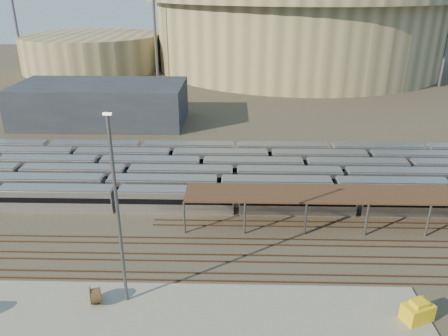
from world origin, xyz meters
TOP-DOWN VIEW (x-y plane):
  - ground at (0.00, 0.00)m, footprint 420.00×420.00m
  - apron at (-5.00, -15.00)m, footprint 50.00×9.00m
  - subway_trains at (-1.15, 18.50)m, footprint 124.72×23.90m
  - inspection_shed at (22.00, 4.00)m, footprint 60.30×6.00m
  - empty_tracks at (0.00, -5.00)m, footprint 170.00×9.62m
  - stadium at (25.00, 140.00)m, footprint 124.00×124.00m
  - secondary_arena at (-60.00, 130.00)m, footprint 56.00×56.00m
  - service_building at (-35.00, 55.00)m, footprint 42.00×20.00m
  - floodlight_0 at (-30.00, 110.00)m, footprint 4.00×1.00m
  - floodlight_1 at (-85.00, 120.00)m, footprint 4.00×1.00m
  - floodlight_3 at (-10.00, 160.00)m, footprint 4.00×1.00m
  - cable_reel_east at (-16.22, -14.17)m, footprint 1.70×2.27m
  - yard_light_pole at (-12.94, -13.51)m, footprint 0.81×0.36m
  - yellow_equipment at (18.50, -15.86)m, footprint 3.62×3.00m

SIDE VIEW (x-z plane):
  - ground at x=0.00m, z-range 0.00..0.00m
  - empty_tracks at x=0.00m, z-range 0.00..0.18m
  - apron at x=-5.00m, z-range 0.00..0.20m
  - yellow_equipment at x=18.50m, z-range 0.20..2.14m
  - cable_reel_east at x=-16.22m, z-range 0.20..2.22m
  - subway_trains at x=-1.15m, z-range 0.00..3.60m
  - inspection_shed at x=22.00m, z-range 2.33..7.63m
  - service_building at x=-35.00m, z-range 0.00..10.00m
  - secondary_arena at x=-60.00m, z-range 0.00..14.00m
  - yard_light_pole at x=-12.94m, z-range 0.28..22.04m
  - stadium at x=25.00m, z-range 0.22..32.72m
  - floodlight_0 at x=-30.00m, z-range 1.45..39.85m
  - floodlight_1 at x=-85.00m, z-range 1.45..39.85m
  - floodlight_3 at x=-10.00m, z-range 1.45..39.85m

